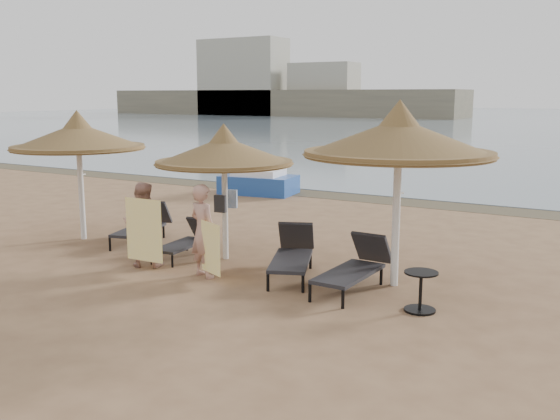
% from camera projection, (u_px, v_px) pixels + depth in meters
% --- Properties ---
extents(ground, '(160.00, 160.00, 0.00)m').
position_uv_depth(ground, '(207.00, 270.00, 11.94)').
color(ground, '#906A48').
rests_on(ground, ground).
extents(wet_sand_strip, '(200.00, 1.60, 0.01)m').
position_uv_depth(wet_sand_strip, '(385.00, 200.00, 19.90)').
color(wet_sand_strip, brown).
rests_on(wet_sand_strip, ground).
extents(far_shore, '(150.00, 54.80, 12.00)m').
position_uv_depth(far_shore, '(394.00, 97.00, 89.87)').
color(far_shore, '#726A53').
rests_on(far_shore, ground).
extents(palapa_left, '(3.00, 3.00, 2.98)m').
position_uv_depth(palapa_left, '(78.00, 137.00, 14.11)').
color(palapa_left, silver).
rests_on(palapa_left, ground).
extents(palapa_center, '(2.78, 2.78, 2.76)m').
position_uv_depth(palapa_center, '(224.00, 152.00, 12.39)').
color(palapa_center, silver).
rests_on(palapa_center, ground).
extents(palapa_right, '(3.27, 3.27, 3.24)m').
position_uv_depth(palapa_right, '(399.00, 139.00, 10.54)').
color(palapa_right, silver).
rests_on(palapa_right, ground).
extents(lounger_far_left, '(1.13, 2.02, 0.86)m').
position_uv_depth(lounger_far_left, '(144.00, 225.00, 14.25)').
color(lounger_far_left, black).
rests_on(lounger_far_left, ground).
extents(lounger_near_left, '(0.68, 1.69, 0.74)m').
position_uv_depth(lounger_near_left, '(187.00, 240.00, 12.97)').
color(lounger_near_left, black).
rests_on(lounger_near_left, ground).
extents(lounger_near_right, '(1.38, 2.09, 0.90)m').
position_uv_depth(lounger_near_right, '(293.00, 253.00, 11.61)').
color(lounger_near_right, black).
rests_on(lounger_near_right, ground).
extents(lounger_far_right, '(0.73, 2.01, 0.89)m').
position_uv_depth(lounger_far_right, '(356.00, 266.00, 10.77)').
color(lounger_far_right, black).
rests_on(lounger_far_right, ground).
extents(side_table, '(0.52, 0.52, 0.63)m').
position_uv_depth(side_table, '(420.00, 293.00, 9.64)').
color(side_table, black).
rests_on(side_table, ground).
extents(person_left, '(1.04, 0.87, 1.93)m').
position_uv_depth(person_left, '(142.00, 218.00, 12.08)').
color(person_left, tan).
rests_on(person_left, ground).
extents(person_right, '(1.05, 0.82, 2.01)m').
position_uv_depth(person_right, '(203.00, 223.00, 11.35)').
color(person_right, tan).
rests_on(person_right, ground).
extents(towel_left, '(0.85, 0.05, 1.19)m').
position_uv_depth(towel_left, '(144.00, 230.00, 11.64)').
color(towel_left, yellow).
rests_on(towel_left, ground).
extents(towel_right, '(0.61, 0.29, 0.93)m').
position_uv_depth(towel_right, '(211.00, 248.00, 11.03)').
color(towel_right, yellow).
rests_on(towel_right, ground).
extents(bag_patterned, '(0.31, 0.20, 0.37)m').
position_uv_depth(bag_patterned, '(230.00, 199.00, 12.72)').
color(bag_patterned, silver).
rests_on(bag_patterned, ground).
extents(bag_dark, '(0.25, 0.11, 0.34)m').
position_uv_depth(bag_dark, '(220.00, 204.00, 12.44)').
color(bag_dark, '#242427').
rests_on(bag_dark, ground).
extents(pedal_boat, '(2.65, 1.79, 1.15)m').
position_uv_depth(pedal_boat, '(258.00, 181.00, 21.13)').
color(pedal_boat, '#204798').
rests_on(pedal_boat, ground).
extents(buoy_left, '(0.40, 0.40, 0.40)m').
position_uv_depth(buoy_left, '(364.00, 149.00, 36.03)').
color(buoy_left, yellow).
rests_on(buoy_left, ground).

